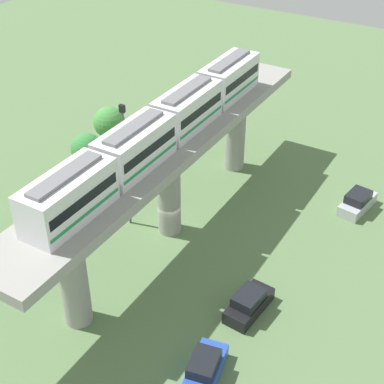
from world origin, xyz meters
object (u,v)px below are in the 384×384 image
(parked_car_blue, at_px, (205,369))
(train, at_px, (163,127))
(signal_post, at_px, (126,162))
(tree_mid_lot, at_px, (109,122))
(parked_car_silver, at_px, (357,202))
(tree_near_viaduct, at_px, (87,149))
(parked_car_black, at_px, (249,303))

(parked_car_blue, bearing_deg, train, -58.84)
(train, relative_size, signal_post, 2.50)
(train, height_order, tree_mid_lot, train)
(parked_car_silver, xyz_separation_m, signal_post, (15.90, 11.69, 5.28))
(signal_post, bearing_deg, tree_near_viaduct, -26.40)
(train, height_order, parked_car_black, train)
(tree_near_viaduct, xyz_separation_m, tree_mid_lot, (1.84, -5.66, -0.26))
(parked_car_silver, relative_size, tree_near_viaduct, 0.93)
(parked_car_blue, xyz_separation_m, tree_mid_lot, (22.33, -19.80, 2.23))
(tree_mid_lot, distance_m, signal_post, 13.32)
(parked_car_silver, height_order, signal_post, signal_post)
(parked_car_black, xyz_separation_m, parked_car_blue, (-0.12, 6.42, 0.00))
(train, height_order, signal_post, train)
(parked_car_black, distance_m, tree_near_viaduct, 21.93)
(parked_car_silver, bearing_deg, parked_car_black, 88.68)
(parked_car_black, height_order, tree_mid_lot, tree_mid_lot)
(train, xyz_separation_m, parked_car_black, (-9.73, 4.41, -9.18))
(train, relative_size, parked_car_blue, 6.14)
(tree_near_viaduct, xyz_separation_m, signal_post, (-7.24, 3.59, 2.79))
(train, bearing_deg, parked_car_silver, -137.62)
(tree_near_viaduct, bearing_deg, parked_car_blue, 145.38)
(tree_near_viaduct, height_order, tree_mid_lot, tree_near_viaduct)
(train, bearing_deg, tree_near_viaduct, -17.28)
(parked_car_black, bearing_deg, parked_car_silver, -95.21)
(parked_car_silver, bearing_deg, parked_car_blue, 91.82)
(tree_near_viaduct, bearing_deg, parked_car_silver, -160.72)
(parked_car_blue, xyz_separation_m, signal_post, (13.25, -10.55, 5.28))
(parked_car_black, relative_size, signal_post, 0.39)
(train, distance_m, tree_mid_lot, 16.86)
(parked_car_black, bearing_deg, parked_car_blue, 95.79)
(parked_car_blue, bearing_deg, tree_mid_lot, -52.68)
(tree_mid_lot, height_order, signal_post, signal_post)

